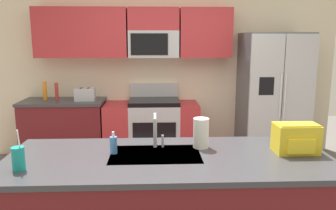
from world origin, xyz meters
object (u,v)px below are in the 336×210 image
at_px(refrigerator, 272,98).
at_px(bottle_orange, 45,91).
at_px(sink_faucet, 156,128).
at_px(drink_cup_teal, 18,158).
at_px(pepper_mill, 57,92).
at_px(range_oven, 152,130).
at_px(toaster, 85,94).
at_px(paper_towel_roll, 201,133).
at_px(soap_dispenser, 113,145).
at_px(backpack, 296,138).

bearing_deg(refrigerator, bottle_orange, 178.06).
xyz_separation_m(sink_faucet, drink_cup_teal, (-0.91, -0.42, -0.09)).
bearing_deg(pepper_mill, sink_faucet, -57.93).
height_order(range_oven, refrigerator, refrigerator).
bearing_deg(bottle_orange, toaster, -8.89).
xyz_separation_m(range_oven, refrigerator, (1.76, -0.07, 0.48)).
bearing_deg(range_oven, toaster, -176.81).
bearing_deg(paper_towel_roll, bottle_orange, 130.47).
bearing_deg(bottle_orange, soap_dispenser, -62.25).
relative_size(bottle_orange, paper_towel_roll, 1.09).
distance_m(toaster, paper_towel_roll, 2.56).
height_order(refrigerator, pepper_mill, refrigerator).
relative_size(toaster, sink_faucet, 0.99).
bearing_deg(range_oven, pepper_mill, -179.89).
xyz_separation_m(range_oven, sink_faucet, (0.05, -2.24, 0.62)).
height_order(range_oven, paper_towel_roll, paper_towel_roll).
bearing_deg(soap_dispenser, refrigerator, 48.24).
relative_size(range_oven, backpack, 4.25).
bearing_deg(drink_cup_teal, backpack, 7.88).
distance_m(toaster, soap_dispenser, 2.39).
height_order(toaster, sink_faucet, sink_faucet).
xyz_separation_m(sink_faucet, paper_towel_roll, (0.36, 0.00, -0.05)).
distance_m(refrigerator, sink_faucet, 2.76).
relative_size(range_oven, bottle_orange, 5.19).
relative_size(refrigerator, toaster, 6.61).
height_order(refrigerator, drink_cup_teal, refrigerator).
relative_size(range_oven, toaster, 4.86).
xyz_separation_m(refrigerator, pepper_mill, (-3.11, 0.07, 0.10)).
height_order(toaster, backpack, backpack).
xyz_separation_m(toaster, bottle_orange, (-0.59, 0.09, 0.04)).
bearing_deg(drink_cup_teal, sink_faucet, 24.90).
xyz_separation_m(range_oven, drink_cup_teal, (-0.86, -2.66, 0.54)).
distance_m(pepper_mill, bottle_orange, 0.18).
distance_m(bottle_orange, drink_cup_teal, 2.78).
relative_size(bottle_orange, soap_dispenser, 1.54).
bearing_deg(refrigerator, pepper_mill, 178.72).
bearing_deg(bottle_orange, sink_faucet, -55.26).
relative_size(range_oven, soap_dispenser, 8.00).
bearing_deg(soap_dispenser, paper_towel_roll, 9.49).
height_order(refrigerator, soap_dispenser, refrigerator).
bearing_deg(range_oven, drink_cup_teal, -107.96).
bearing_deg(backpack, paper_towel_roll, 167.84).
height_order(sink_faucet, backpack, sink_faucet).
relative_size(bottle_orange, sink_faucet, 0.93).
xyz_separation_m(toaster, paper_towel_roll, (1.35, -2.18, 0.03)).
xyz_separation_m(drink_cup_teal, backpack, (1.98, 0.27, 0.04)).
bearing_deg(bottle_orange, backpack, -42.49).
relative_size(pepper_mill, paper_towel_roll, 1.04).
relative_size(soap_dispenser, paper_towel_roll, 0.71).
height_order(pepper_mill, paper_towel_roll, pepper_mill).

